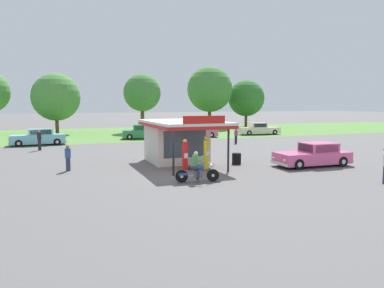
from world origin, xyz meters
The scene contains 20 objects.
ground_plane centered at (0.00, 0.00, 0.00)m, with size 300.00×300.00×0.00m, color #5B5959.
grass_verge_strip centered at (0.00, 30.00, 0.00)m, with size 120.00×24.00×0.01m, color #56843D.
service_station_kiosk centered at (1.34, 4.09, 1.66)m, with size 4.30×7.08×3.32m.
gas_pump_nearside centered at (0.66, 0.75, 0.88)m, with size 0.44×0.44×1.93m.
gas_pump_offside centered at (2.03, 0.75, 0.96)m, with size 0.44×0.44×2.09m.
motorcycle_with_rider centered at (0.24, -2.13, 0.65)m, with size 2.24×0.78×1.58m.
featured_classic_sedan centered at (9.05, -0.39, 0.68)m, with size 5.09×2.15×1.49m.
parked_car_second_row_spare centered at (-7.93, 18.80, 0.73)m, with size 5.25×2.20×1.58m.
parked_car_back_row_centre centered at (18.49, 21.52, 0.69)m, with size 5.70×2.21×1.55m.
parked_car_back_row_right centered at (9.46, 21.09, 0.68)m, with size 5.44×3.08×1.49m.
parked_car_back_row_far_left centered at (3.14, 21.34, 0.74)m, with size 5.29×2.82×1.62m.
bystander_chatting_near_pumps centered at (-7.69, 14.45, 0.96)m, with size 0.39×0.39×1.77m.
bystander_leaning_by_kiosk centered at (3.19, 17.23, 0.85)m, with size 0.35×0.35×1.60m.
bystander_strolling_foreground centered at (-5.77, 3.50, 0.82)m, with size 0.34×0.34×1.56m.
bystander_admiring_sedan centered at (10.74, 13.29, 0.80)m, with size 0.34×0.34×1.51m.
tree_oak_far_right centered at (-6.09, 31.83, 4.88)m, with size 6.23×6.23×8.00m.
tree_oak_right centered at (5.23, 31.22, 5.40)m, with size 5.24×5.24×8.18m.
tree_oak_far_left centered at (17.52, 35.18, 6.34)m, with size 7.38×7.38×10.05m.
tree_oak_left centered at (25.05, 36.39, 4.98)m, with size 6.28×6.28×8.13m.
spare_tire_stack centered at (4.77, 2.04, 0.36)m, with size 0.60×0.60×0.72m.
Camera 1 is at (-6.45, -18.77, 3.96)m, focal length 33.41 mm.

